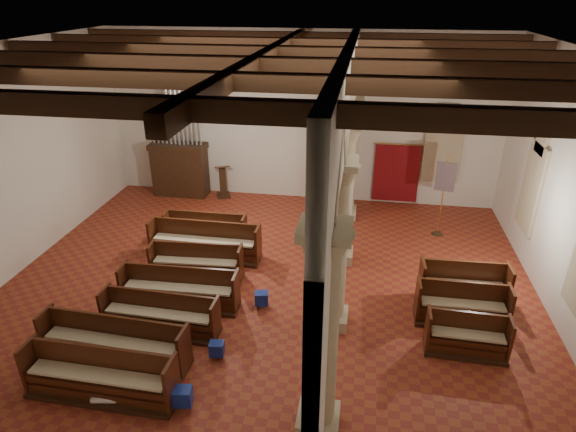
# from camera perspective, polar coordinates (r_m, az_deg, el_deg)

# --- Properties ---
(floor) EXTENTS (14.00, 14.00, 0.00)m
(floor) POSITION_cam_1_polar(r_m,az_deg,el_deg) (13.14, -2.25, -7.80)
(floor) COLOR maroon
(floor) RESTS_ON ground
(ceiling) EXTENTS (14.00, 14.00, 0.00)m
(ceiling) POSITION_cam_1_polar(r_m,az_deg,el_deg) (11.06, -2.81, 19.20)
(ceiling) COLOR black
(ceiling) RESTS_ON wall_back
(wall_back) EXTENTS (14.00, 0.02, 6.00)m
(wall_back) POSITION_cam_1_polar(r_m,az_deg,el_deg) (17.42, 1.51, 11.48)
(wall_back) COLOR silver
(wall_back) RESTS_ON floor
(wall_front) EXTENTS (14.00, 0.02, 6.00)m
(wall_front) POSITION_cam_1_polar(r_m,az_deg,el_deg) (6.73, -13.02, -13.89)
(wall_front) COLOR silver
(wall_front) RESTS_ON floor
(wall_left) EXTENTS (0.02, 12.00, 6.00)m
(wall_left) POSITION_cam_1_polar(r_m,az_deg,el_deg) (14.80, -30.24, 5.45)
(wall_left) COLOR silver
(wall_left) RESTS_ON floor
(wall_right) EXTENTS (0.02, 12.00, 6.00)m
(wall_right) POSITION_cam_1_polar(r_m,az_deg,el_deg) (12.48, 30.87, 2.04)
(wall_right) COLOR silver
(wall_right) RESTS_ON floor
(ceiling_beams) EXTENTS (13.80, 11.80, 0.30)m
(ceiling_beams) POSITION_cam_1_polar(r_m,az_deg,el_deg) (11.08, -2.78, 18.27)
(ceiling_beams) COLOR #352111
(ceiling_beams) RESTS_ON wall_back
(arcade) EXTENTS (0.90, 11.90, 6.00)m
(arcade) POSITION_cam_1_polar(r_m,az_deg,el_deg) (11.36, 6.44, 6.62)
(arcade) COLOR #BCB08C
(arcade) RESTS_ON floor
(window_right_b) EXTENTS (0.03, 1.00, 2.20)m
(window_right_b) POSITION_cam_1_polar(r_m,az_deg,el_deg) (14.93, 27.04, 3.00)
(window_right_b) COLOR #2F6A4D
(window_right_b) RESTS_ON wall_right
(window_back) EXTENTS (1.00, 0.03, 2.20)m
(window_back) POSITION_cam_1_polar(r_m,az_deg,el_deg) (17.68, 17.89, 7.78)
(window_back) COLOR #2F6A4D
(window_back) RESTS_ON wall_back
(pipe_organ) EXTENTS (2.10, 0.85, 4.40)m
(pipe_organ) POSITION_cam_1_polar(r_m,az_deg,el_deg) (18.55, -12.77, 6.48)
(pipe_organ) COLOR #352111
(pipe_organ) RESTS_ON floor
(lectern) EXTENTS (0.65, 0.69, 1.32)m
(lectern) POSITION_cam_1_polar(r_m,az_deg,el_deg) (18.28, -7.72, 3.86)
(lectern) COLOR #321C10
(lectern) RESTS_ON floor
(dossal_curtain) EXTENTS (1.80, 0.07, 2.17)m
(dossal_curtain) POSITION_cam_1_polar(r_m,az_deg,el_deg) (17.78, 12.70, 4.96)
(dossal_curtain) COLOR maroon
(dossal_curtain) RESTS_ON floor
(processional_banner) EXTENTS (0.59, 0.75, 2.63)m
(processional_banner) POSITION_cam_1_polar(r_m,az_deg,el_deg) (15.92, 17.64, 0.60)
(processional_banner) COLOR #352111
(processional_banner) RESTS_ON floor
(hymnal_box_a) EXTENTS (0.38, 0.33, 0.34)m
(hymnal_box_a) POSITION_cam_1_polar(r_m,az_deg,el_deg) (9.82, -12.38, -20.14)
(hymnal_box_a) COLOR #16189B
(hymnal_box_a) RESTS_ON floor
(hymnal_box_b) EXTENTS (0.33, 0.28, 0.30)m
(hymnal_box_b) POSITION_cam_1_polar(r_m,az_deg,el_deg) (10.72, -8.45, -15.28)
(hymnal_box_b) COLOR navy
(hymnal_box_b) RESTS_ON floor
(hymnal_box_c) EXTENTS (0.37, 0.32, 0.32)m
(hymnal_box_c) POSITION_cam_1_polar(r_m,az_deg,el_deg) (12.06, -3.16, -9.70)
(hymnal_box_c) COLOR navy
(hymnal_box_c) RESTS_ON floor
(tube_heater_a) EXTENTS (1.11, 0.28, 0.11)m
(tube_heater_a) POSITION_cam_1_polar(r_m,az_deg,el_deg) (10.21, -19.25, -19.94)
(tube_heater_a) COLOR white
(tube_heater_a) RESTS_ON floor
(tube_heater_b) EXTENTS (0.90, 0.38, 0.09)m
(tube_heater_b) POSITION_cam_1_polar(r_m,az_deg,el_deg) (11.51, -18.03, -13.74)
(tube_heater_b) COLOR white
(tube_heater_b) RESTS_ON floor
(nave_pew_0) EXTENTS (2.99, 0.77, 1.06)m
(nave_pew_0) POSITION_cam_1_polar(r_m,az_deg,el_deg) (10.40, -21.23, -17.86)
(nave_pew_0) COLOR #352111
(nave_pew_0) RESTS_ON floor
(nave_pew_1) EXTENTS (3.23, 0.85, 1.04)m
(nave_pew_1) POSITION_cam_1_polar(r_m,az_deg,el_deg) (11.10, -19.78, -14.50)
(nave_pew_1) COLOR #352111
(nave_pew_1) RESTS_ON floor
(nave_pew_2) EXTENTS (2.75, 0.74, 0.98)m
(nave_pew_2) POSITION_cam_1_polar(r_m,az_deg,el_deg) (11.64, -14.87, -11.78)
(nave_pew_2) COLOR #352111
(nave_pew_2) RESTS_ON floor
(nave_pew_3) EXTENTS (2.94, 0.78, 1.04)m
(nave_pew_3) POSITION_cam_1_polar(r_m,az_deg,el_deg) (12.34, -12.67, -9.01)
(nave_pew_3) COLOR #352111
(nave_pew_3) RESTS_ON floor
(nave_pew_4) EXTENTS (2.53, 0.81, 0.99)m
(nave_pew_4) POSITION_cam_1_polar(r_m,az_deg,el_deg) (13.38, -10.76, -5.96)
(nave_pew_4) COLOR #352111
(nave_pew_4) RESTS_ON floor
(nave_pew_5) EXTENTS (3.25, 0.77, 1.12)m
(nave_pew_5) POSITION_cam_1_polar(r_m,az_deg,el_deg) (14.26, -9.78, -3.59)
(nave_pew_5) COLOR #352111
(nave_pew_5) RESTS_ON floor
(nave_pew_6) EXTENTS (2.52, 0.68, 1.00)m
(nave_pew_6) POSITION_cam_1_polar(r_m,az_deg,el_deg) (15.04, -9.73, -2.12)
(nave_pew_6) COLOR #352111
(nave_pew_6) RESTS_ON floor
(aisle_pew_0) EXTENTS (1.74, 0.69, 0.96)m
(aisle_pew_0) POSITION_cam_1_polar(r_m,az_deg,el_deg) (11.37, 20.35, -13.65)
(aisle_pew_0) COLOR #352111
(aisle_pew_0) RESTS_ON floor
(aisle_pew_1) EXTENTS (2.11, 0.70, 1.03)m
(aisle_pew_1) POSITION_cam_1_polar(r_m,az_deg,el_deg) (12.20, 19.83, -10.46)
(aisle_pew_1) COLOR #352111
(aisle_pew_1) RESTS_ON floor
(aisle_pew_2) EXTENTS (2.14, 0.84, 1.15)m
(aisle_pew_2) POSITION_cam_1_polar(r_m,az_deg,el_deg) (12.82, 19.97, -8.38)
(aisle_pew_2) COLOR #352111
(aisle_pew_2) RESTS_ON floor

